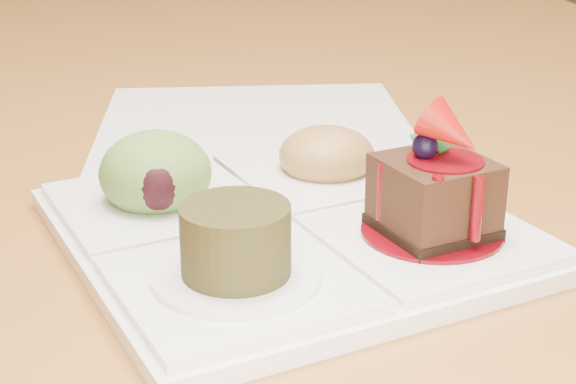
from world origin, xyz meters
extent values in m
cube|color=#A4632A|center=(0.00, 0.00, 0.73)|extent=(1.00, 1.80, 0.04)
cylinder|color=#A4632A|center=(-0.44, 0.84, 0.35)|extent=(0.06, 0.06, 0.71)
cylinder|color=#A4632A|center=(0.44, 0.84, 0.35)|extent=(0.06, 0.06, 0.71)
cube|color=white|center=(-0.15, -0.52, 0.76)|extent=(0.35, 0.35, 0.01)
cube|color=white|center=(-0.07, -0.57, 0.77)|extent=(0.16, 0.16, 0.01)
cube|color=white|center=(-0.20, -0.61, 0.77)|extent=(0.16, 0.16, 0.01)
cube|color=white|center=(-0.23, -0.47, 0.77)|extent=(0.16, 0.16, 0.01)
cube|color=white|center=(-0.10, -0.44, 0.77)|extent=(0.16, 0.16, 0.01)
cylinder|color=#58030A|center=(-0.07, -0.57, 0.77)|extent=(0.09, 0.09, 0.00)
cube|color=black|center=(-0.07, -0.57, 0.77)|extent=(0.08, 0.08, 0.01)
cube|color=black|center=(-0.07, -0.57, 0.80)|extent=(0.08, 0.08, 0.04)
cylinder|color=#58030A|center=(-0.07, -0.57, 0.82)|extent=(0.05, 0.05, 0.00)
sphere|color=black|center=(-0.07, -0.56, 0.83)|extent=(0.02, 0.02, 0.02)
cone|color=#A6120A|center=(-0.06, -0.58, 0.84)|extent=(0.05, 0.05, 0.04)
cube|color=#124010|center=(-0.06, -0.56, 0.82)|extent=(0.02, 0.02, 0.01)
cube|color=#124010|center=(-0.07, -0.55, 0.82)|extent=(0.01, 0.02, 0.01)
cylinder|color=#58030A|center=(-0.08, -0.60, 0.80)|extent=(0.01, 0.01, 0.05)
cylinder|color=#58030A|center=(-0.05, -0.60, 0.80)|extent=(0.01, 0.01, 0.04)
cylinder|color=#58030A|center=(-0.10, -0.56, 0.80)|extent=(0.01, 0.01, 0.04)
cylinder|color=white|center=(-0.20, -0.61, 0.77)|extent=(0.10, 0.10, 0.00)
cylinder|color=#3C2611|center=(-0.20, -0.61, 0.79)|extent=(0.06, 0.06, 0.04)
cylinder|color=#4B3110|center=(-0.20, -0.61, 0.81)|extent=(0.05, 0.05, 0.00)
ellipsoid|color=#558737|center=(-0.23, -0.47, 0.79)|extent=(0.08, 0.08, 0.06)
ellipsoid|color=black|center=(-0.23, -0.50, 0.79)|extent=(0.04, 0.03, 0.03)
ellipsoid|color=#AA7B3D|center=(-0.10, -0.44, 0.78)|extent=(0.07, 0.07, 0.04)
cube|color=#BD650D|center=(-0.08, -0.43, 0.78)|extent=(0.02, 0.02, 0.02)
cube|color=#4E7A1A|center=(-0.10, -0.42, 0.78)|extent=(0.02, 0.02, 0.02)
cube|color=#BD650D|center=(-0.11, -0.42, 0.78)|extent=(0.02, 0.02, 0.02)
cube|color=#4E7A1A|center=(-0.11, -0.43, 0.78)|extent=(0.02, 0.02, 0.02)
cube|color=#BD650D|center=(-0.12, -0.44, 0.78)|extent=(0.02, 0.02, 0.02)
cube|color=#4E7A1A|center=(-0.11, -0.45, 0.79)|extent=(0.02, 0.02, 0.02)
cube|color=#BD650D|center=(-0.10, -0.45, 0.78)|extent=(0.02, 0.02, 0.02)
cube|color=#4E7A1A|center=(-0.09, -0.44, 0.78)|extent=(0.02, 0.02, 0.02)
cube|color=white|center=(-0.14, -0.30, 0.76)|extent=(0.31, 0.31, 0.01)
camera|label=1|loc=(-0.26, -1.06, 1.00)|focal=55.00mm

